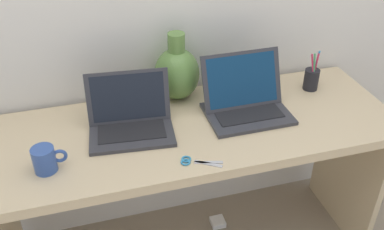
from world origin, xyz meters
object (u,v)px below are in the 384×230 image
at_px(laptop_right, 245,98).
at_px(pen_cup, 311,78).
at_px(green_vase, 177,72).
at_px(power_brick, 218,222).
at_px(coffee_mug, 45,159).
at_px(laptop_left, 130,116).
at_px(scissors, 194,162).

bearing_deg(laptop_right, pen_cup, 14.14).
height_order(green_vase, power_brick, green_vase).
relative_size(laptop_right, coffee_mug, 2.88).
bearing_deg(green_vase, pen_cup, -9.34).
xyz_separation_m(laptop_left, scissors, (0.18, -0.26, -0.05)).
relative_size(coffee_mug, scissors, 0.80).
distance_m(green_vase, power_brick, 0.86).
xyz_separation_m(laptop_left, power_brick, (0.40, 0.08, -0.78)).
height_order(laptop_right, scissors, laptop_right).
bearing_deg(pen_cup, green_vase, 170.66).
xyz_separation_m(laptop_right, green_vase, (-0.23, 0.18, 0.06)).
bearing_deg(laptop_left, power_brick, 11.01).
bearing_deg(laptop_left, coffee_mug, -152.29).
xyz_separation_m(pen_cup, power_brick, (-0.41, -0.01, -0.77)).
bearing_deg(coffee_mug, scissors, -11.29).
distance_m(green_vase, coffee_mug, 0.65).
bearing_deg(green_vase, coffee_mug, -147.58).
bearing_deg(laptop_left, laptop_right, -0.35).
height_order(pen_cup, power_brick, pen_cup).
relative_size(laptop_left, green_vase, 1.15).
bearing_deg(scissors, coffee_mug, 168.71).
distance_m(laptop_left, scissors, 0.32).
xyz_separation_m(laptop_left, green_vase, (0.23, 0.18, 0.06)).
bearing_deg(laptop_left, scissors, -56.06).
distance_m(laptop_right, coffee_mug, 0.79).
xyz_separation_m(coffee_mug, power_brick, (0.72, 0.24, -0.77)).
bearing_deg(laptop_left, pen_cup, 5.97).
xyz_separation_m(pen_cup, scissors, (-0.64, -0.35, -0.05)).
distance_m(laptop_left, laptop_right, 0.46).
height_order(laptop_left, scissors, laptop_left).
relative_size(laptop_left, coffee_mug, 2.91).
relative_size(green_vase, scissors, 2.02).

